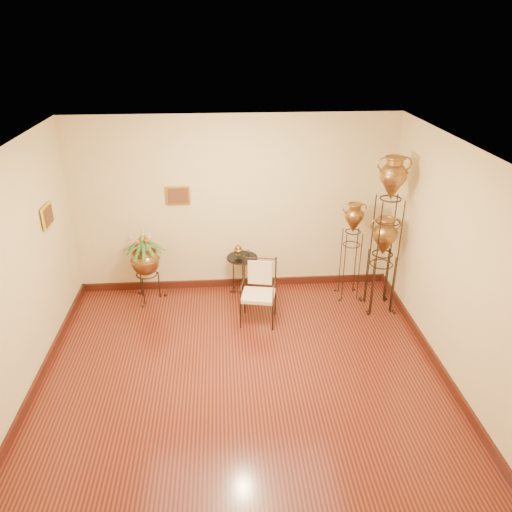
{
  "coord_description": "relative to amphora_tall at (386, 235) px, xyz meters",
  "views": [
    {
      "loc": [
        -0.19,
        -4.8,
        4.02
      ],
      "look_at": [
        0.25,
        1.3,
        1.1
      ],
      "focal_mm": 35.0,
      "sensor_mm": 36.0,
      "label": 1
    }
  ],
  "objects": [
    {
      "name": "ground",
      "position": [
        -2.15,
        -1.64,
        -1.21
      ],
      "size": [
        5.0,
        5.0,
        0.0
      ],
      "primitive_type": "plane",
      "color": "maroon",
      "rests_on": "ground"
    },
    {
      "name": "armchair",
      "position": [
        -1.86,
        -0.26,
        -0.74
      ],
      "size": [
        0.61,
        0.58,
        0.94
      ],
      "rotation": [
        0.0,
        0.0,
        -0.19
      ],
      "color": "black",
      "rests_on": "ground"
    },
    {
      "name": "amphora_short",
      "position": [
        0.0,
        0.06,
        -0.48
      ],
      "size": [
        0.46,
        0.46,
        1.47
      ],
      "rotation": [
        0.0,
        0.0,
        0.03
      ],
      "color": "black",
      "rests_on": "ground"
    },
    {
      "name": "amphora_mid",
      "position": [
        -0.38,
        0.39,
        -0.42
      ],
      "size": [
        0.4,
        0.4,
        1.58
      ],
      "rotation": [
        0.0,
        0.0,
        0.15
      ],
      "color": "black",
      "rests_on": "ground"
    },
    {
      "name": "amphora_tall",
      "position": [
        0.0,
        0.0,
        0.0
      ],
      "size": [
        0.52,
        0.52,
        2.38
      ],
      "rotation": [
        0.0,
        0.0,
        0.12
      ],
      "color": "black",
      "rests_on": "ground"
    },
    {
      "name": "planter_urn",
      "position": [
        -3.54,
        0.51,
        -0.5
      ],
      "size": [
        0.7,
        0.7,
        1.28
      ],
      "rotation": [
        0.0,
        0.0,
        0.03
      ],
      "color": "black",
      "rests_on": "ground"
    },
    {
      "name": "room_shell",
      "position": [
        -2.16,
        -1.63,
        0.52
      ],
      "size": [
        5.02,
        5.02,
        2.81
      ],
      "color": "beige",
      "rests_on": "ground"
    },
    {
      "name": "side_table",
      "position": [
        -2.05,
        0.51,
        -0.86
      ],
      "size": [
        0.5,
        0.5,
        0.87
      ],
      "rotation": [
        0.0,
        0.0,
        0.07
      ],
      "color": "black",
      "rests_on": "ground"
    }
  ]
}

